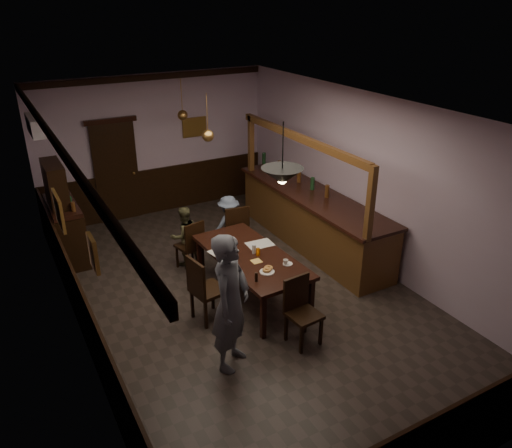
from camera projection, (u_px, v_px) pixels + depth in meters
room at (242, 210)px, 7.47m from camera, size 5.01×8.01×3.01m
dining_table at (251, 258)px, 7.80m from camera, size 1.10×2.24×0.75m
chair_far_left at (192, 243)px, 8.65m from camera, size 0.48×0.48×0.93m
chair_far_right at (235, 229)px, 9.03m from camera, size 0.51×0.51×1.04m
chair_near at (301, 307)px, 6.84m from camera, size 0.45×0.45×0.97m
chair_side at (203, 287)px, 7.24m from camera, size 0.52×0.52×1.05m
person_standing at (231, 303)px, 6.23m from camera, size 0.81×0.79×1.88m
person_seated_left at (184, 236)px, 8.84m from camera, size 0.57×0.47×1.09m
person_seated_right at (229, 224)px, 9.27m from camera, size 0.75×0.48×1.11m
newspaper_left at (223, 251)px, 7.87m from camera, size 0.47×0.37×0.01m
newspaper_right at (260, 244)px, 8.09m from camera, size 0.44×0.32×0.01m
napkin at (256, 261)px, 7.58m from camera, size 0.16×0.16×0.00m
saucer at (288, 264)px, 7.49m from camera, size 0.15×0.15×0.01m
coffee_cup at (286, 262)px, 7.46m from camera, size 0.08×0.08×0.07m
pastry_plate at (267, 272)px, 7.27m from camera, size 0.22×0.22×0.01m
pastry_ring_a at (267, 270)px, 7.27m from camera, size 0.13×0.13×0.04m
pastry_ring_b at (268, 268)px, 7.32m from camera, size 0.13×0.13×0.04m
soda_can at (258, 252)px, 7.72m from camera, size 0.07×0.07×0.12m
beer_glass at (234, 252)px, 7.64m from camera, size 0.06×0.06×0.20m
water_glass at (254, 249)px, 7.78m from camera, size 0.06×0.06×0.15m
pepper_mill at (256, 277)px, 7.02m from camera, size 0.04×0.04×0.14m
sideboard at (64, 221)px, 8.97m from camera, size 0.49×1.38×1.82m
bar_counter at (312, 218)px, 9.50m from camera, size 0.92×3.97×2.23m
door_back at (116, 173)px, 10.40m from camera, size 0.90×0.06×2.10m
ac_unit at (35, 125)px, 8.33m from camera, size 0.20×0.85×0.30m
picture_left_small at (93, 253)px, 4.85m from camera, size 0.04×0.28×0.36m
picture_left_large at (59, 211)px, 6.94m from camera, size 0.04×0.62×0.48m
picture_back at (194, 127)px, 10.89m from camera, size 0.55×0.04×0.42m
pendant_iron at (282, 176)px, 6.51m from camera, size 0.56×0.56×0.83m
pendant_brass_mid at (208, 136)px, 8.29m from camera, size 0.20×0.20×0.81m
pendant_brass_far at (183, 115)px, 9.69m from camera, size 0.20×0.20×0.81m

